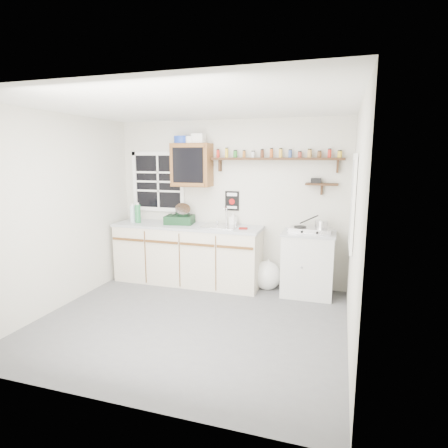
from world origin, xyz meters
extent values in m
cube|color=#555558|center=(0.00, 0.00, -0.01)|extent=(3.60, 3.20, 0.02)
cube|color=white|center=(0.00, 0.00, 2.51)|extent=(3.60, 3.20, 0.02)
cube|color=beige|center=(-1.81, 0.00, 1.25)|extent=(0.02, 3.20, 2.50)
cube|color=beige|center=(1.81, 0.00, 1.25)|extent=(0.02, 3.20, 2.50)
cube|color=beige|center=(0.00, 1.61, 1.25)|extent=(3.60, 0.02, 2.50)
cube|color=beige|center=(0.00, -1.61, 1.25)|extent=(3.60, 0.02, 2.50)
cube|color=beige|center=(-0.58, 1.30, 0.44)|extent=(2.27, 0.60, 0.88)
cube|color=#AEB1B6|center=(-0.58, 1.30, 0.90)|extent=(2.31, 0.62, 0.04)
cube|color=brown|center=(-1.44, 0.99, 0.70)|extent=(0.53, 0.02, 0.03)
cube|color=brown|center=(-0.87, 0.99, 0.70)|extent=(0.53, 0.02, 0.03)
cube|color=brown|center=(-0.30, 0.99, 0.70)|extent=(0.53, 0.02, 0.03)
cube|color=brown|center=(0.27, 0.99, 0.70)|extent=(0.53, 0.02, 0.03)
cube|color=silver|center=(1.25, 1.33, 0.44)|extent=(0.70, 0.55, 0.88)
cube|color=#AEB1B6|center=(1.25, 1.33, 0.90)|extent=(0.73, 0.57, 0.03)
cube|color=#BCBCC1|center=(-0.05, 1.30, 0.93)|extent=(0.52, 0.44, 0.03)
cylinder|color=#BCBCC1|center=(0.00, 1.46, 1.06)|extent=(0.02, 0.02, 0.28)
cylinder|color=#BCBCC1|center=(0.00, 1.40, 1.19)|extent=(0.02, 0.14, 0.02)
cube|color=#5C3317|center=(-0.55, 1.45, 1.82)|extent=(0.60, 0.30, 0.65)
cube|color=black|center=(-0.55, 1.29, 1.82)|extent=(0.48, 0.02, 0.52)
cylinder|color=#18359F|center=(-0.71, 1.45, 2.21)|extent=(0.24, 0.24, 0.11)
cube|color=white|center=(-0.44, 1.45, 2.22)|extent=(0.18, 0.15, 0.14)
cylinder|color=white|center=(-0.56, 1.40, 2.20)|extent=(0.12, 0.12, 0.10)
cube|color=black|center=(0.73, 1.51, 1.92)|extent=(1.91, 0.18, 0.04)
cube|color=black|center=(-0.13, 1.55, 1.82)|extent=(0.03, 0.10, 0.18)
cube|color=black|center=(1.58, 1.55, 1.82)|extent=(0.03, 0.10, 0.18)
cylinder|color=red|center=(-0.15, 1.51, 1.99)|extent=(0.05, 0.05, 0.11)
cylinder|color=black|center=(-0.15, 1.51, 2.06)|extent=(0.04, 0.04, 0.02)
cylinder|color=gold|center=(-0.02, 1.51, 2.00)|extent=(0.05, 0.05, 0.13)
cylinder|color=black|center=(-0.02, 1.51, 2.08)|extent=(0.04, 0.04, 0.02)
cylinder|color=#267226|center=(0.12, 1.51, 1.99)|extent=(0.06, 0.06, 0.10)
cylinder|color=black|center=(0.12, 1.51, 2.04)|extent=(0.05, 0.05, 0.02)
cylinder|color=#99591E|center=(0.25, 1.51, 1.99)|extent=(0.05, 0.05, 0.09)
cylinder|color=black|center=(0.25, 1.51, 2.04)|extent=(0.04, 0.04, 0.02)
cylinder|color=silver|center=(0.39, 1.51, 1.98)|extent=(0.05, 0.05, 0.08)
cylinder|color=black|center=(0.39, 1.51, 2.03)|extent=(0.05, 0.05, 0.02)
cylinder|color=#4C2614|center=(0.52, 1.51, 1.99)|extent=(0.05, 0.05, 0.11)
cylinder|color=black|center=(0.52, 1.51, 2.05)|extent=(0.04, 0.04, 0.02)
cylinder|color=#B24C19|center=(0.66, 1.51, 2.00)|extent=(0.05, 0.05, 0.12)
cylinder|color=black|center=(0.66, 1.51, 2.07)|extent=(0.04, 0.04, 0.02)
cylinder|color=gold|center=(0.79, 1.51, 2.00)|extent=(0.05, 0.05, 0.12)
cylinder|color=black|center=(0.79, 1.51, 2.07)|extent=(0.05, 0.05, 0.02)
cylinder|color=#334C8C|center=(0.93, 1.51, 1.99)|extent=(0.05, 0.05, 0.10)
cylinder|color=black|center=(0.93, 1.51, 2.05)|extent=(0.05, 0.05, 0.02)
cylinder|color=maroon|center=(1.06, 1.51, 1.98)|extent=(0.05, 0.05, 0.08)
cylinder|color=black|center=(1.06, 1.51, 2.02)|extent=(0.05, 0.05, 0.02)
cylinder|color=#BF8C3F|center=(1.20, 1.51, 1.99)|extent=(0.06, 0.06, 0.11)
cylinder|color=black|center=(1.20, 1.51, 2.05)|extent=(0.05, 0.05, 0.02)
cylinder|color=brown|center=(1.33, 1.51, 1.98)|extent=(0.06, 0.06, 0.08)
cylinder|color=black|center=(1.33, 1.51, 2.03)|extent=(0.05, 0.05, 0.02)
cylinder|color=red|center=(1.47, 1.51, 1.99)|extent=(0.05, 0.05, 0.11)
cylinder|color=black|center=(1.47, 1.51, 2.05)|extent=(0.04, 0.04, 0.02)
cylinder|color=gold|center=(1.60, 1.51, 1.98)|extent=(0.06, 0.06, 0.09)
cylinder|color=black|center=(1.60, 1.51, 2.03)|extent=(0.05, 0.05, 0.02)
cube|color=black|center=(1.38, 1.52, 1.57)|extent=(0.45, 0.15, 0.03)
cube|color=black|center=(1.38, 1.56, 1.49)|extent=(0.03, 0.08, 0.14)
cube|color=black|center=(1.30, 1.52, 1.62)|extent=(0.14, 0.10, 0.07)
cube|color=black|center=(0.05, 1.59, 1.28)|extent=(0.22, 0.01, 0.30)
cube|color=white|center=(0.05, 1.58, 1.38)|extent=(0.16, 0.00, 0.05)
cylinder|color=#A50C0C|center=(0.05, 1.58, 1.27)|extent=(0.09, 0.01, 0.09)
cube|color=white|center=(0.05, 1.58, 1.18)|extent=(0.16, 0.00, 0.04)
cube|color=black|center=(-1.20, 1.59, 1.55)|extent=(0.85, 0.02, 0.90)
cube|color=white|center=(-1.20, 1.59, 1.55)|extent=(0.93, 0.03, 0.98)
cube|color=black|center=(1.79, 0.55, 1.45)|extent=(0.02, 0.70, 1.00)
cube|color=white|center=(1.79, 0.55, 1.45)|extent=(0.03, 0.78, 1.08)
cylinder|color=silver|center=(-1.51, 1.27, 1.05)|extent=(0.09, 0.09, 0.27)
cylinder|color=white|center=(-1.51, 1.27, 1.20)|extent=(0.05, 0.05, 0.03)
cylinder|color=#277642|center=(-1.40, 1.25, 1.06)|extent=(0.09, 0.09, 0.29)
cylinder|color=white|center=(-1.40, 1.25, 1.22)|extent=(0.05, 0.05, 0.03)
cube|color=#103218|center=(-0.73, 1.36, 0.98)|extent=(0.47, 0.38, 0.13)
cylinder|color=#BCBCC1|center=(-0.68, 1.36, 1.11)|extent=(0.34, 0.35, 0.26)
imported|color=white|center=(0.10, 1.47, 1.02)|extent=(0.12, 0.12, 0.20)
cube|color=maroon|center=(0.32, 1.24, 0.93)|extent=(0.14, 0.13, 0.02)
cube|color=#BCBCC1|center=(1.27, 1.31, 0.95)|extent=(0.59, 0.34, 0.07)
cylinder|color=black|center=(1.12, 1.31, 0.99)|extent=(0.17, 0.17, 0.01)
cylinder|color=black|center=(1.41, 1.31, 0.99)|extent=(0.17, 0.17, 0.01)
cylinder|color=#BCBCC1|center=(1.41, 1.31, 1.04)|extent=(0.18, 0.18, 0.11)
cylinder|color=black|center=(1.23, 1.39, 1.08)|extent=(0.28, 0.24, 0.18)
ellipsoid|color=white|center=(0.65, 1.40, 0.20)|extent=(0.42, 0.38, 0.44)
cone|color=white|center=(0.67, 1.40, 0.40)|extent=(0.12, 0.12, 0.12)
camera|label=1|loc=(1.65, -3.91, 1.96)|focal=30.00mm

